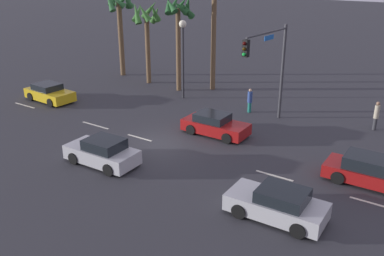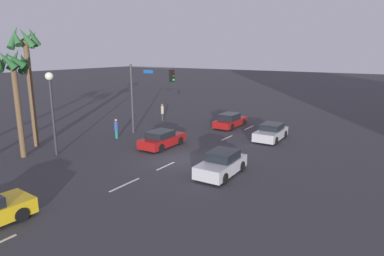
% 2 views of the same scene
% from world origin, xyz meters
% --- Properties ---
extents(ground_plane, '(220.00, 220.00, 0.00)m').
position_xyz_m(ground_plane, '(0.00, 0.00, 0.00)').
color(ground_plane, '#333338').
extents(lane_stripe_2, '(2.34, 0.14, 0.01)m').
position_xyz_m(lane_stripe_2, '(-5.31, 0.00, 0.01)').
color(lane_stripe_2, silver).
rests_on(lane_stripe_2, ground_plane).
extents(lane_stripe_3, '(1.86, 0.14, 0.01)m').
position_xyz_m(lane_stripe_3, '(-1.54, 0.00, 0.01)').
color(lane_stripe_3, silver).
rests_on(lane_stripe_3, ground_plane).
extents(lane_stripe_4, '(1.99, 0.14, 0.01)m').
position_xyz_m(lane_stripe_4, '(7.22, 0.00, 0.01)').
color(lane_stripe_4, silver).
rests_on(lane_stripe_4, ground_plane).
extents(lane_stripe_5, '(2.14, 0.14, 0.01)m').
position_xyz_m(lane_stripe_5, '(11.96, 0.00, 0.01)').
color(lane_stripe_5, silver).
rests_on(lane_stripe_5, ground_plane).
extents(car_1, '(4.08, 1.90, 1.32)m').
position_xyz_m(car_1, '(1.93, 3.04, 0.62)').
color(car_1, maroon).
rests_on(car_1, ground_plane).
extents(car_2, '(4.33, 1.90, 1.38)m').
position_xyz_m(car_2, '(11.30, 1.79, 0.63)').
color(car_2, maroon).
rests_on(car_2, ground_plane).
extents(car_3, '(4.10, 2.02, 1.36)m').
position_xyz_m(car_3, '(8.78, -3.38, 0.63)').
color(car_3, '#B7B7BC').
rests_on(car_3, ground_plane).
extents(car_4, '(4.00, 1.97, 1.43)m').
position_xyz_m(car_4, '(-0.82, -3.77, 0.66)').
color(car_4, '#B7B7BC').
rests_on(car_4, ground_plane).
extents(traffic_signal, '(0.63, 5.15, 6.28)m').
position_xyz_m(traffic_signal, '(3.90, 6.36, 4.27)').
color(traffic_signal, '#38383D').
rests_on(traffic_signal, ground_plane).
extents(streetlamp, '(0.56, 0.56, 5.98)m').
position_xyz_m(streetlamp, '(-4.00, 8.12, 4.20)').
color(streetlamp, '#2D2D33').
rests_on(streetlamp, ground_plane).
extents(pedestrian_0, '(0.33, 0.33, 1.87)m').
position_xyz_m(pedestrian_0, '(9.96, 9.31, 1.01)').
color(pedestrian_0, '#333338').
rests_on(pedestrian_0, ground_plane).
extents(pedestrian_1, '(0.44, 0.44, 1.72)m').
position_xyz_m(pedestrian_1, '(1.83, 7.97, 0.91)').
color(pedestrian_1, '#1E7266').
rests_on(pedestrian_1, ground_plane).
extents(palm_tree_2, '(2.32, 2.58, 9.37)m').
position_xyz_m(palm_tree_2, '(-3.40, 11.62, 7.00)').
color(palm_tree_2, brown).
rests_on(palm_tree_2, ground_plane).
extents(palm_tree_3, '(2.47, 2.39, 7.70)m').
position_xyz_m(palm_tree_3, '(-5.53, 9.76, 5.98)').
color(palm_tree_3, brown).
rests_on(palm_tree_3, ground_plane).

